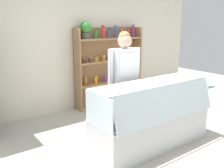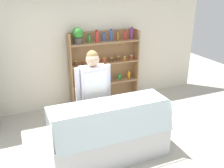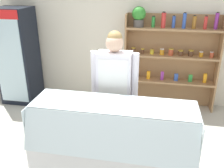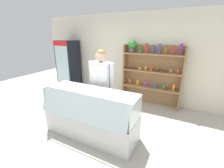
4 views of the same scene
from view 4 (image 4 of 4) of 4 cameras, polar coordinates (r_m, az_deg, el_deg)
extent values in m
plane|color=#B7B2A3|center=(3.49, -6.88, -17.88)|extent=(12.00, 12.00, 0.00)
cube|color=silver|center=(4.89, 7.70, 9.82)|extent=(6.80, 0.10, 2.70)
cube|color=black|center=(5.76, -16.06, 6.34)|extent=(0.64, 0.63, 1.87)
cube|color=silver|center=(5.54, -18.31, 5.67)|extent=(0.56, 0.01, 1.67)
cube|color=red|center=(5.43, -19.24, 14.40)|extent=(0.60, 0.01, 0.16)
cylinder|color=silver|center=(5.86, -18.64, 0.26)|extent=(0.06, 0.06, 0.18)
cylinder|color=#3356B2|center=(5.77, -17.74, 0.11)|extent=(0.06, 0.06, 0.18)
cylinder|color=#9E6623|center=(5.68, -16.81, 0.08)|extent=(0.06, 0.06, 0.22)
cylinder|color=orange|center=(5.59, -15.83, -0.25)|extent=(0.07, 0.07, 0.19)
cylinder|color=orange|center=(5.74, -19.15, 5.11)|extent=(0.05, 0.05, 0.22)
cylinder|color=orange|center=(5.64, -18.23, 5.02)|extent=(0.06, 0.06, 0.22)
cylinder|color=purple|center=(5.55, -17.26, 4.80)|extent=(0.06, 0.06, 0.20)
cylinder|color=orange|center=(5.46, -16.27, 4.64)|extent=(0.07, 0.07, 0.19)
cylinder|color=orange|center=(5.66, -19.63, 9.62)|extent=(0.06, 0.06, 0.15)
cylinder|color=red|center=(5.56, -18.72, 9.80)|extent=(0.07, 0.07, 0.19)
cylinder|color=#9E6623|center=(5.47, -17.75, 9.82)|extent=(0.07, 0.07, 0.20)
cylinder|color=purple|center=(5.38, -16.73, 9.68)|extent=(0.07, 0.07, 0.18)
cube|color=#9E754C|center=(4.69, 15.04, 3.25)|extent=(1.71, 0.02, 1.78)
cube|color=#9E754C|center=(4.80, 4.85, 4.16)|extent=(0.03, 0.28, 1.78)
cube|color=#9E754C|center=(4.46, 25.16, 1.36)|extent=(0.03, 0.28, 1.78)
cube|color=#9E754C|center=(4.66, 14.29, -1.37)|extent=(1.65, 0.28, 0.04)
cube|color=#9E754C|center=(4.52, 14.78, 4.59)|extent=(1.65, 0.28, 0.04)
cube|color=#9E754C|center=(4.44, 15.30, 10.85)|extent=(1.65, 0.28, 0.04)
cylinder|color=#4C4742|center=(4.60, 7.63, 12.61)|extent=(0.19, 0.19, 0.13)
sphere|color=#31862D|center=(4.59, 7.73, 14.73)|extent=(0.25, 0.25, 0.25)
cylinder|color=#2D8C38|center=(4.54, 10.93, 12.73)|extent=(0.06, 0.06, 0.19)
cylinder|color=black|center=(4.51, 10.92, 14.00)|extent=(0.04, 0.04, 0.02)
cylinder|color=red|center=(4.45, 13.03, 12.97)|extent=(0.08, 0.08, 0.26)
cylinder|color=black|center=(4.46, 13.21, 14.75)|extent=(0.05, 0.05, 0.02)
cylinder|color=#3356B2|center=(4.45, 15.42, 12.44)|extent=(0.06, 0.06, 0.21)
cylinder|color=black|center=(4.42, 15.46, 13.84)|extent=(0.04, 0.04, 0.02)
cylinder|color=#3356B2|center=(4.39, 17.66, 12.53)|extent=(0.06, 0.06, 0.26)
cylinder|color=black|center=(4.38, 17.84, 14.32)|extent=(0.04, 0.04, 0.02)
cylinder|color=#9E6623|center=(4.37, 19.86, 11.98)|extent=(0.07, 0.07, 0.21)
cylinder|color=black|center=(4.35, 20.01, 13.47)|extent=(0.04, 0.04, 0.02)
cylinder|color=red|center=(4.33, 22.29, 11.67)|extent=(0.06, 0.06, 0.21)
cylinder|color=black|center=(4.33, 22.50, 13.19)|extent=(0.04, 0.04, 0.02)
cylinder|color=purple|center=(4.34, 24.78, 11.78)|extent=(0.06, 0.06, 0.27)
cylinder|color=black|center=(4.31, 25.02, 13.66)|extent=(0.04, 0.04, 0.02)
cylinder|color=brown|center=(4.69, 6.42, 6.41)|extent=(0.08, 0.08, 0.10)
cylinder|color=gold|center=(4.69, 6.52, 7.11)|extent=(0.08, 0.08, 0.01)
cylinder|color=brown|center=(4.67, 8.59, 6.18)|extent=(0.07, 0.07, 0.09)
cylinder|color=gold|center=(4.64, 8.53, 6.74)|extent=(0.07, 0.07, 0.01)
cylinder|color=yellow|center=(4.61, 10.61, 5.89)|extent=(0.07, 0.07, 0.08)
cylinder|color=gold|center=(4.59, 10.58, 6.42)|extent=(0.07, 0.07, 0.01)
cylinder|color=orange|center=(4.55, 12.77, 5.71)|extent=(0.08, 0.08, 0.10)
cylinder|color=silver|center=(4.53, 12.81, 6.40)|extent=(0.08, 0.08, 0.01)
cylinder|color=#BF4C2D|center=(4.51, 14.78, 5.54)|extent=(0.09, 0.09, 0.11)
cylinder|color=gold|center=(4.49, 14.82, 6.29)|extent=(0.09, 0.09, 0.01)
cylinder|color=brown|center=(4.49, 16.95, 5.13)|extent=(0.09, 0.09, 0.09)
cylinder|color=gold|center=(4.46, 16.98, 5.74)|extent=(0.09, 0.09, 0.01)
cylinder|color=brown|center=(4.46, 19.22, 4.91)|extent=(0.09, 0.09, 0.10)
cylinder|color=gold|center=(4.43, 19.26, 5.58)|extent=(0.09, 0.09, 0.01)
cylinder|color=orange|center=(4.43, 21.48, 4.46)|extent=(0.07, 0.07, 0.08)
cylinder|color=silver|center=(4.42, 21.54, 5.06)|extent=(0.07, 0.07, 0.01)
cylinder|color=#BF4C2D|center=(4.40, 23.77, 4.12)|extent=(0.07, 0.07, 0.09)
cylinder|color=silver|center=(4.40, 23.87, 4.81)|extent=(0.07, 0.07, 0.01)
cube|color=#9E6623|center=(4.80, 6.82, 1.01)|extent=(0.06, 0.04, 0.18)
cube|color=orange|center=(4.72, 9.77, 0.46)|extent=(0.07, 0.05, 0.16)
cube|color=purple|center=(4.65, 12.83, 0.04)|extent=(0.06, 0.04, 0.17)
cube|color=#3356B2|center=(4.61, 15.95, -0.58)|extent=(0.07, 0.04, 0.14)
cube|color=#2D8C38|center=(4.57, 19.15, -1.05)|extent=(0.07, 0.04, 0.14)
cube|color=orange|center=(4.54, 22.42, -1.32)|extent=(0.06, 0.05, 0.18)
cube|color=silver|center=(3.30, -7.93, -14.54)|extent=(1.95, 0.67, 0.55)
cube|color=white|center=(3.15, -8.16, -10.01)|extent=(1.89, 0.61, 0.03)
cube|color=silver|center=(2.83, -12.11, -8.93)|extent=(1.91, 0.16, 0.47)
cube|color=silver|center=(3.01, -7.98, -2.37)|extent=(1.91, 0.51, 0.01)
cube|color=silver|center=(3.67, -20.70, -3.32)|extent=(0.01, 0.63, 0.45)
cube|color=silver|center=(2.66, 9.16, -10.66)|extent=(0.01, 0.63, 0.45)
cube|color=tan|center=(3.67, -17.76, -5.75)|extent=(0.16, 0.11, 0.06)
cube|color=white|center=(3.54, -20.05, -6.91)|extent=(0.05, 0.03, 0.02)
cube|color=tan|center=(3.52, -15.09, -6.59)|extent=(0.17, 0.15, 0.05)
cube|color=white|center=(3.39, -17.39, -7.79)|extent=(0.05, 0.03, 0.02)
cube|color=tan|center=(3.38, -12.18, -7.46)|extent=(0.16, 0.14, 0.05)
cube|color=white|center=(3.24, -14.46, -8.74)|extent=(0.05, 0.03, 0.02)
cube|color=tan|center=(3.25, -9.02, -8.36)|extent=(0.16, 0.12, 0.05)
cube|color=white|center=(3.11, -11.26, -9.74)|extent=(0.05, 0.03, 0.02)
cube|color=tan|center=(3.13, -5.60, -9.30)|extent=(0.16, 0.11, 0.04)
cube|color=white|center=(2.98, -7.75, -10.80)|extent=(0.05, 0.03, 0.02)
cube|color=beige|center=(3.02, -1.89, -10.30)|extent=(0.16, 0.12, 0.04)
cube|color=white|center=(2.87, -3.92, -11.90)|extent=(0.05, 0.03, 0.02)
cube|color=beige|center=(2.93, 2.09, -11.24)|extent=(0.16, 0.13, 0.05)
cube|color=white|center=(2.77, 0.23, -13.03)|extent=(0.05, 0.03, 0.02)
cube|color=tan|center=(2.85, 6.34, -12.12)|extent=(0.16, 0.14, 0.06)
cube|color=white|center=(2.69, 4.70, -14.16)|extent=(0.05, 0.03, 0.02)
cylinder|color=tan|center=(3.53, -19.83, -6.12)|extent=(0.16, 0.17, 0.15)
cylinder|color=#C1706B|center=(3.39, -17.24, -7.19)|extent=(0.20, 0.12, 0.11)
cylinder|color=#A35B4C|center=(3.24, -14.45, -7.83)|extent=(0.18, 0.16, 0.14)
cylinder|color=white|center=(2.80, -0.94, -10.84)|extent=(0.07, 0.07, 0.21)
cylinder|color=white|center=(2.75, 0.92, -11.12)|extent=(0.07, 0.07, 0.23)
cylinder|color=#4C4233|center=(3.73, -5.24, -8.02)|extent=(0.13, 0.13, 0.81)
cylinder|color=#4C4233|center=(3.64, -2.56, -8.69)|extent=(0.13, 0.13, 0.81)
cube|color=white|center=(3.42, -4.19, 2.81)|extent=(0.45, 0.24, 0.67)
cube|color=white|center=(3.43, -5.15, -3.45)|extent=(0.38, 0.01, 1.25)
cylinder|color=white|center=(3.56, -8.01, 3.85)|extent=(0.09, 0.09, 0.60)
cylinder|color=white|center=(3.28, -0.06, 2.78)|extent=(0.09, 0.09, 0.60)
sphere|color=#D8AD8E|center=(3.33, -4.37, 10.37)|extent=(0.23, 0.23, 0.23)
sphere|color=#997A47|center=(3.33, -4.30, 11.37)|extent=(0.19, 0.19, 0.19)
camera|label=1|loc=(4.30, -67.09, 4.96)|focal=40.00mm
camera|label=2|loc=(3.24, -86.11, 14.34)|focal=40.00mm
camera|label=3|loc=(1.26, -80.18, 17.43)|focal=40.00mm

